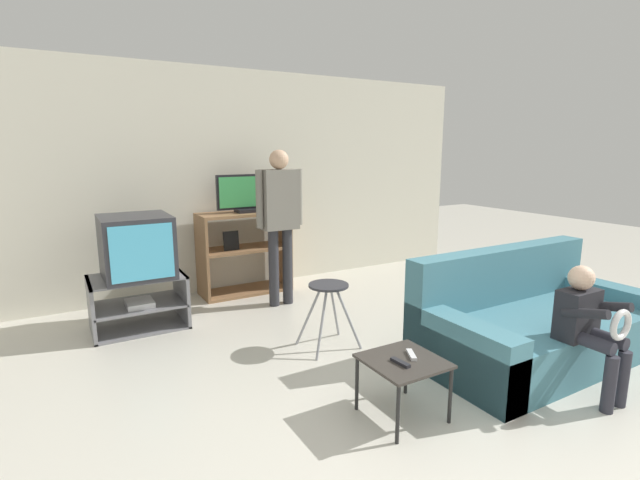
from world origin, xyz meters
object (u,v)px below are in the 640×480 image
object	(u,v)px
television_main	(136,246)
television_flat	(246,194)
remote_control_white	(411,355)
person_standing_adult	(280,212)
folding_stool	(328,296)
person_seated_child	(589,322)
couch	(532,324)
remote_control_black	(400,362)
tv_stand	(138,302)
media_shelf	(244,252)
snack_table	(403,366)

from	to	relation	value
television_main	television_flat	xyz separation A→B (m)	(1.31, 0.56, 0.37)
remote_control_white	person_standing_adult	size ratio (longest dim) A/B	0.09
television_main	television_flat	world-z (taller)	television_flat
television_flat	folding_stool	size ratio (longest dim) A/B	1.24
person_seated_child	couch	bearing A→B (deg)	67.62
person_standing_adult	person_seated_child	xyz separation A→B (m)	(0.99, -2.78, -0.49)
folding_stool	remote_control_black	bearing A→B (deg)	-99.47
television_flat	remote_control_white	world-z (taller)	television_flat
remote_control_white	person_seated_child	world-z (taller)	person_seated_child
remote_control_white	person_standing_adult	world-z (taller)	person_standing_adult
folding_stool	tv_stand	bearing A→B (deg)	136.25
folding_stool	remote_control_white	xyz separation A→B (m)	(-0.06, -1.13, -0.06)
media_shelf	television_flat	xyz separation A→B (m)	(0.04, -0.01, 0.68)
remote_control_black	couch	size ratio (longest dim) A/B	0.07
media_shelf	couch	xyz separation A→B (m)	(1.41, -2.82, -0.22)
television_flat	snack_table	distance (m)	3.09
television_main	couch	size ratio (longest dim) A/B	0.32
person_seated_child	remote_control_black	bearing A→B (deg)	163.99
remote_control_black	folding_stool	bearing A→B (deg)	75.33
folding_stool	snack_table	distance (m)	1.16
tv_stand	person_standing_adult	xyz separation A→B (m)	(1.47, -0.06, 0.77)
tv_stand	person_standing_adult	bearing A→B (deg)	-2.48
snack_table	person_standing_adult	xyz separation A→B (m)	(0.27, 2.36, 0.68)
media_shelf	remote_control_white	bearing A→B (deg)	-90.24
couch	person_seated_child	size ratio (longest dim) A/B	2.20
tv_stand	couch	bearing A→B (deg)	-39.97
folding_stool	snack_table	bearing A→B (deg)	-96.97
television_flat	television_main	bearing A→B (deg)	-156.95
person_standing_adult	person_seated_child	world-z (taller)	person_standing_adult
couch	snack_table	bearing A→B (deg)	-173.72
television_flat	couch	bearing A→B (deg)	-63.98
television_main	remote_control_black	xyz separation A→B (m)	(1.12, -2.45, -0.40)
television_flat	couch	size ratio (longest dim) A/B	0.35
remote_control_black	couch	bearing A→B (deg)	2.18
snack_table	remote_control_white	size ratio (longest dim) A/B	3.22
tv_stand	person_seated_child	size ratio (longest dim) A/B	0.93
media_shelf	person_standing_adult	world-z (taller)	person_standing_adult
media_shelf	folding_stool	xyz separation A→B (m)	(0.05, -1.84, -0.03)
folding_stool	person_standing_adult	bearing A→B (deg)	84.06
remote_control_white	person_standing_adult	bearing A→B (deg)	112.27
television_main	person_seated_child	size ratio (longest dim) A/B	0.71
media_shelf	person_seated_child	size ratio (longest dim) A/B	1.15
snack_table	remote_control_black	xyz separation A→B (m)	(-0.06, -0.04, 0.05)
couch	remote_control_white	bearing A→B (deg)	-173.92
television_main	folding_stool	world-z (taller)	television_main
media_shelf	remote_control_black	bearing A→B (deg)	-92.75
television_main	remote_control_white	distance (m)	2.74
snack_table	media_shelf	bearing A→B (deg)	88.31
tv_stand	person_standing_adult	size ratio (longest dim) A/B	0.50
couch	remote_control_black	bearing A→B (deg)	-172.62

